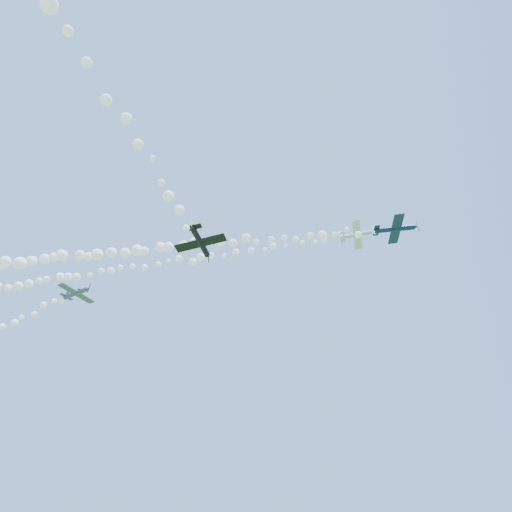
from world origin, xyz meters
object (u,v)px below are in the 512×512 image
(plane_grey, at_px, (77,293))
(plane_black, at_px, (200,242))
(plane_white, at_px, (357,235))
(plane_navy, at_px, (396,229))

(plane_grey, relative_size, plane_black, 1.09)
(plane_white, height_order, plane_black, plane_white)
(plane_white, distance_m, plane_black, 34.71)
(plane_navy, height_order, plane_grey, plane_navy)
(plane_white, distance_m, plane_grey, 49.56)
(plane_white, xyz_separation_m, plane_navy, (6.13, -3.52, -2.99))
(plane_navy, relative_size, plane_grey, 1.16)
(plane_navy, bearing_deg, plane_white, 141.39)
(plane_grey, bearing_deg, plane_white, 27.72)
(plane_white, relative_size, plane_grey, 0.92)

